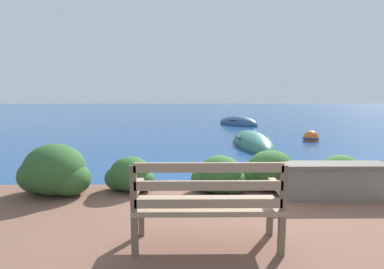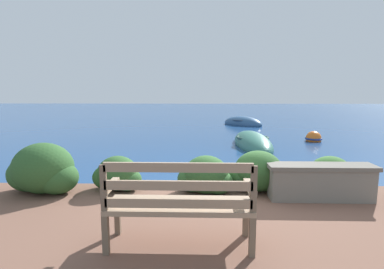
{
  "view_description": "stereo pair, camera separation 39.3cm",
  "coord_description": "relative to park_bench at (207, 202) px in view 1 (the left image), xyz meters",
  "views": [
    {
      "loc": [
        -0.84,
        -4.96,
        1.8
      ],
      "look_at": [
        -0.74,
        5.3,
        0.32
      ],
      "focal_mm": 28.0,
      "sensor_mm": 36.0,
      "label": 1
    },
    {
      "loc": [
        -0.45,
        -4.96,
        1.8
      ],
      "look_at": [
        -0.74,
        5.3,
        0.32
      ],
      "focal_mm": 28.0,
      "sensor_mm": 36.0,
      "label": 2
    }
  ],
  "objects": [
    {
      "name": "hedge_clump_right",
      "position": [
        1.12,
        1.81,
        -0.2
      ],
      "size": [
        0.96,
        0.69,
        0.65
      ],
      "color": "#2D5628",
      "rests_on": "patio_terrace"
    },
    {
      "name": "hedge_clump_left",
      "position": [
        -1.14,
        1.78,
        -0.24
      ],
      "size": [
        0.82,
        0.59,
        0.56
      ],
      "color": "#2D5628",
      "rests_on": "patio_terrace"
    },
    {
      "name": "park_bench",
      "position": [
        0.0,
        0.0,
        0.0
      ],
      "size": [
        1.49,
        0.48,
        0.93
      ],
      "rotation": [
        0.0,
        0.0,
        -0.09
      ],
      "color": "brown",
      "rests_on": "patio_terrace"
    },
    {
      "name": "stone_wall",
      "position": [
        1.98,
        1.44,
        -0.22
      ],
      "size": [
        1.55,
        0.39,
        0.53
      ],
      "color": "slate",
      "rests_on": "patio_terrace"
    },
    {
      "name": "mooring_buoy",
      "position": [
        4.34,
        8.05,
        -0.61
      ],
      "size": [
        0.6,
        0.6,
        0.55
      ],
      "color": "orange",
      "rests_on": "ground_plane"
    },
    {
      "name": "hedge_clump_centre",
      "position": [
        0.29,
        1.67,
        -0.23
      ],
      "size": [
        0.88,
        0.63,
        0.6
      ],
      "color": "#2D5628",
      "rests_on": "patio_terrace"
    },
    {
      "name": "hedge_clump_far_right",
      "position": [
        2.27,
        1.81,
        -0.24
      ],
      "size": [
        0.84,
        0.6,
        0.57
      ],
      "color": "#38662D",
      "rests_on": "patio_terrace"
    },
    {
      "name": "ground_plane",
      "position": [
        0.66,
        2.09,
        -0.7
      ],
      "size": [
        80.0,
        80.0,
        0.0
      ],
      "color": "navy"
    },
    {
      "name": "hedge_clump_far_left",
      "position": [
        -2.27,
        1.62,
        -0.14
      ],
      "size": [
        1.17,
        0.84,
        0.79
      ],
      "color": "#2D5628",
      "rests_on": "patio_terrace"
    },
    {
      "name": "rowboat_mid",
      "position": [
        2.49,
        13.28,
        -0.63
      ],
      "size": [
        2.45,
        2.54,
        0.84
      ],
      "rotation": [
        0.0,
        0.0,
        2.31
      ],
      "color": "#2D517A",
      "rests_on": "ground_plane"
    },
    {
      "name": "rowboat_nearest",
      "position": [
        1.94,
        7.02,
        -0.64
      ],
      "size": [
        1.22,
        3.39,
        0.81
      ],
      "rotation": [
        0.0,
        0.0,
        1.62
      ],
      "color": "#336B5B",
      "rests_on": "ground_plane"
    }
  ]
}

